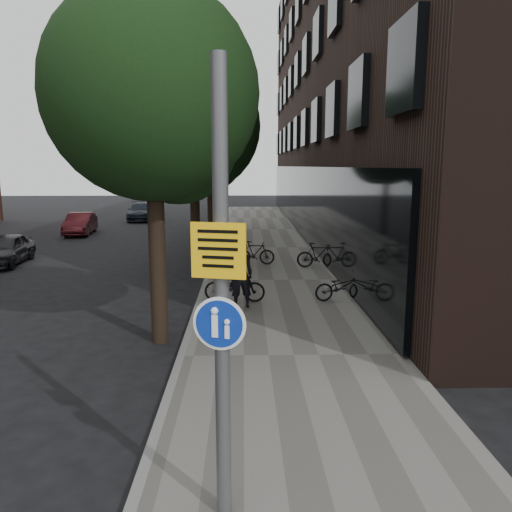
{
  "coord_description": "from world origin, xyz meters",
  "views": [
    {
      "loc": [
        -0.74,
        -6.1,
        3.84
      ],
      "look_at": [
        -0.49,
        4.07,
        2.0
      ],
      "focal_mm": 35.0,
      "sensor_mm": 36.0,
      "label": 1
    }
  ],
  "objects_px": {
    "signpost": "(222,299)",
    "parked_bike_facade_near": "(341,286)",
    "pedestrian": "(241,274)",
    "parked_car_near": "(5,249)"
  },
  "relations": [
    {
      "from": "signpost",
      "to": "parked_bike_facade_near",
      "type": "height_order",
      "value": "signpost"
    },
    {
      "from": "signpost",
      "to": "pedestrian",
      "type": "bearing_deg",
      "value": 102.76
    },
    {
      "from": "signpost",
      "to": "parked_car_near",
      "type": "height_order",
      "value": "signpost"
    },
    {
      "from": "pedestrian",
      "to": "parked_car_near",
      "type": "relative_size",
      "value": 0.5
    },
    {
      "from": "signpost",
      "to": "parked_bike_facade_near",
      "type": "bearing_deg",
      "value": 84.94
    },
    {
      "from": "pedestrian",
      "to": "signpost",
      "type": "bearing_deg",
      "value": 78.38
    },
    {
      "from": "signpost",
      "to": "pedestrian",
      "type": "height_order",
      "value": "signpost"
    },
    {
      "from": "parked_bike_facade_near",
      "to": "parked_car_near",
      "type": "xyz_separation_m",
      "value": [
        -12.12,
        6.1,
        0.08
      ]
    },
    {
      "from": "parked_car_near",
      "to": "signpost",
      "type": "bearing_deg",
      "value": -62.42
    },
    {
      "from": "parked_bike_facade_near",
      "to": "parked_car_near",
      "type": "height_order",
      "value": "parked_car_near"
    }
  ]
}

